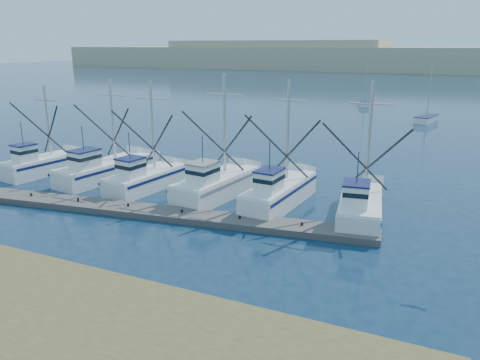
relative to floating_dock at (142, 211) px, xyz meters
The scene contains 6 objects.
ground 9.51m from the floating_dock, 33.16° to the right, with size 500.00×500.00×0.00m, color #0D263D.
floating_dock is the anchor object (origin of this frame).
dune_ridge 205.01m from the floating_dock, 87.78° to the left, with size 360.00×60.00×10.00m, color tan.
trawler_fleet 5.16m from the floating_dock, 85.55° to the left, with size 31.32×9.09×9.06m.
sailboat_near 52.36m from the floating_dock, 73.28° to the left, with size 3.18×5.92×8.10m.
sailboat_far 65.85m from the floating_dock, 87.32° to the left, with size 2.72×5.04×8.10m.
Camera 1 is at (10.60, -19.30, 11.09)m, focal length 35.00 mm.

